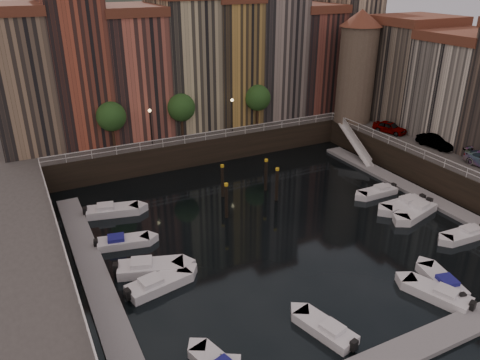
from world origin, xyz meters
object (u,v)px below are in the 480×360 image
boat_left_1 (158,284)px  gangway (355,142)px  corner_tower (357,65)px  car_a (390,128)px  boat_left_2 (149,268)px  mooring_pilings (248,186)px  car_b (435,142)px

boat_left_1 → gangway: bearing=14.5°
corner_tower → gangway: (-2.90, -4.50, -8.28)m
corner_tower → car_a: (0.72, -6.14, -6.51)m
boat_left_1 → boat_left_2: (0.02, 2.20, 0.02)m
corner_tower → boat_left_1: size_ratio=2.69×
boat_left_2 → car_a: bearing=35.5°
corner_tower → car_a: size_ratio=3.43×
boat_left_1 → boat_left_2: boat_left_2 is taller
mooring_pilings → car_b: size_ratio=1.54×
mooring_pilings → boat_left_1: bearing=-142.3°
gangway → mooring_pilings: (-17.10, -4.69, -0.27)m
gangway → boat_left_1: bearing=-154.2°
corner_tower → gangway: size_ratio=1.66×
mooring_pilings → boat_left_2: 14.42m
corner_tower → boat_left_2: 37.62m
car_b → gangway: bearing=114.3°
gangway → corner_tower: bearing=57.2°
gangway → car_b: 9.19m
boat_left_1 → car_a: (33.08, 12.61, 3.30)m
mooring_pilings → car_a: (20.72, 3.04, 2.04)m
mooring_pilings → car_a: size_ratio=1.62×
corner_tower → car_a: bearing=-83.3°
gangway → mooring_pilings: gangway is taller
mooring_pilings → car_b: bearing=-8.2°
mooring_pilings → boat_left_2: mooring_pilings is taller
car_a → boat_left_1: bearing=-176.6°
gangway → boat_left_2: gangway is taller
car_b → corner_tower: bearing=91.7°
corner_tower → car_b: bearing=-82.5°
car_a → boat_left_2: bearing=-179.9°
corner_tower → gangway: corner_tower is taller
corner_tower → gangway: 9.86m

